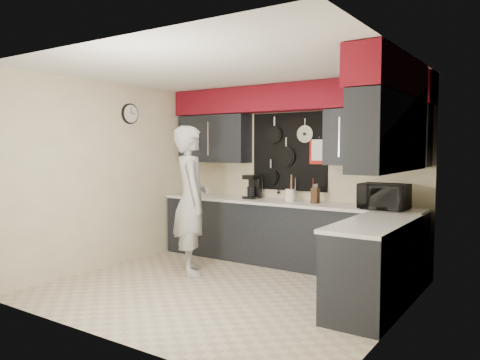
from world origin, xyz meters
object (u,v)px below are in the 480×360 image
Objects in this scene: utensil_crock at (290,195)px; knife_block at (315,196)px; coffee_maker at (253,186)px; microwave at (384,196)px; person at (191,200)px.

knife_block is at bearing -0.21° from utensil_crock.
utensil_crock is 0.49× the size of coffee_maker.
knife_block is 0.59× the size of coffee_maker.
microwave is 2.73× the size of knife_block.
person is (-0.25, -1.15, -0.12)m from coffee_maker.
microwave is 1.36m from utensil_crock.
microwave is 0.29× the size of person.
knife_block is 0.11× the size of person.
person is at bearing -137.45° from knife_block.
person reaches higher than microwave.
utensil_crock is at bearing 178.59° from microwave.
microwave is 2.48m from person.
coffee_maker is (-2.01, 0.13, 0.03)m from microwave.
microwave is 0.97m from knife_block.
coffee_maker reaches higher than knife_block.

